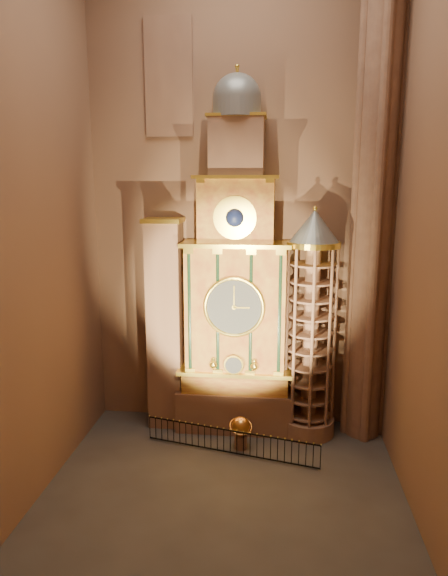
# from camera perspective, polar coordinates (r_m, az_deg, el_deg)

# --- Properties ---
(floor) EXTENTS (14.00, 14.00, 0.00)m
(floor) POSITION_cam_1_polar(r_m,az_deg,el_deg) (21.96, 0.08, -20.90)
(floor) COLOR #383330
(floor) RESTS_ON ground
(wall_back) EXTENTS (22.00, 0.00, 22.00)m
(wall_back) POSITION_cam_1_polar(r_m,az_deg,el_deg) (24.50, 1.60, 9.74)
(wall_back) COLOR #8B644A
(wall_back) RESTS_ON floor
(wall_left) EXTENTS (0.00, 22.00, 22.00)m
(wall_left) POSITION_cam_1_polar(r_m,az_deg,el_deg) (20.49, -20.01, 8.68)
(wall_left) COLOR #8B644A
(wall_left) RESTS_ON floor
(wall_right) EXTENTS (0.00, 22.00, 22.00)m
(wall_right) POSITION_cam_1_polar(r_m,az_deg,el_deg) (19.10, 21.71, 8.39)
(wall_right) COLOR #8B644A
(wall_right) RESTS_ON floor
(astronomical_clock) EXTENTS (5.60, 2.41, 16.70)m
(astronomical_clock) POSITION_cam_1_polar(r_m,az_deg,el_deg) (24.01, 1.34, -0.71)
(astronomical_clock) COLOR #8C634C
(astronomical_clock) RESTS_ON floor
(portrait_tower) EXTENTS (1.80, 1.60, 10.20)m
(portrait_tower) POSITION_cam_1_polar(r_m,az_deg,el_deg) (24.90, -6.51, -3.95)
(portrait_tower) COLOR #8C634C
(portrait_tower) RESTS_ON floor
(stair_turret) EXTENTS (2.50, 2.50, 10.80)m
(stair_turret) POSITION_cam_1_polar(r_m,az_deg,el_deg) (24.07, 9.63, -4.31)
(stair_turret) COLOR #8C634C
(stair_turret) RESTS_ON floor
(gothic_pier) EXTENTS (2.04, 2.04, 22.00)m
(gothic_pier) POSITION_cam_1_polar(r_m,az_deg,el_deg) (23.78, 16.41, 9.22)
(gothic_pier) COLOR #8C634C
(gothic_pier) RESTS_ON floor
(stained_glass_window) EXTENTS (2.20, 0.14, 5.20)m
(stained_glass_window) POSITION_cam_1_polar(r_m,az_deg,el_deg) (25.30, -6.17, 22.26)
(stained_glass_window) COLOR navy
(stained_glass_window) RESTS_ON wall_back
(celestial_globe) EXTENTS (1.31, 1.27, 1.51)m
(celestial_globe) POSITION_cam_1_polar(r_m,az_deg,el_deg) (23.94, 1.88, -15.47)
(celestial_globe) COLOR #8C634C
(celestial_globe) RESTS_ON floor
(iron_railing) EXTENTS (7.73, 1.90, 1.11)m
(iron_railing) POSITION_cam_1_polar(r_m,az_deg,el_deg) (23.61, 0.70, -16.72)
(iron_railing) COLOR black
(iron_railing) RESTS_ON floor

